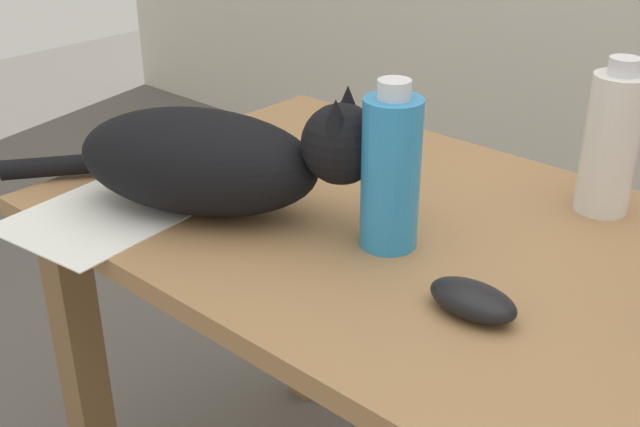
# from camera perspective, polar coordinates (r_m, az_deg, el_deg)

# --- Properties ---
(desk) EXTENTS (1.52, 0.67, 0.70)m
(desk) POSITION_cam_1_polar(r_m,az_deg,el_deg) (1.07, 16.59, -9.63)
(desk) COLOR #9E7247
(desk) RESTS_ON ground_plane
(cat) EXTENTS (0.56, 0.32, 0.20)m
(cat) POSITION_cam_1_polar(r_m,az_deg,el_deg) (1.14, -7.78, 3.93)
(cat) COLOR black
(cat) RESTS_ON desk
(computer_mouse) EXTENTS (0.11, 0.06, 0.04)m
(computer_mouse) POSITION_cam_1_polar(r_m,az_deg,el_deg) (0.93, 10.96, -6.13)
(computer_mouse) COLOR black
(computer_mouse) RESTS_ON desk
(paper_sheet) EXTENTS (0.24, 0.32, 0.00)m
(paper_sheet) POSITION_cam_1_polar(r_m,az_deg,el_deg) (1.19, -14.65, 0.23)
(paper_sheet) COLOR white
(paper_sheet) RESTS_ON desk
(water_bottle) EXTENTS (0.08, 0.08, 0.23)m
(water_bottle) POSITION_cam_1_polar(r_m,az_deg,el_deg) (1.02, 5.12, 3.03)
(water_bottle) COLOR #2D8CD1
(water_bottle) RESTS_ON desk
(spray_bottle) EXTENTS (0.08, 0.08, 0.23)m
(spray_bottle) POSITION_cam_1_polar(r_m,az_deg,el_deg) (1.19, 20.25, 4.85)
(spray_bottle) COLOR silver
(spray_bottle) RESTS_ON desk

